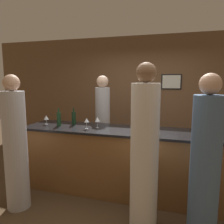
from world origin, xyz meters
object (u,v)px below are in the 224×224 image
Objects in this scene: guest_0 at (16,147)px; ice_bucket at (146,124)px; bartender at (103,126)px; guest_2 at (144,154)px; guest_1 at (205,166)px; wine_bottle_1 at (74,118)px; wine_bottle_0 at (59,119)px.

guest_0 is 11.29× the size of ice_bucket.
bartender is 1.84m from guest_2.
guest_1 is 1.20m from ice_bucket.
guest_1 is (1.70, -1.54, -0.02)m from bartender.
guest_2 reaches higher than wine_bottle_1.
guest_2 is 6.65× the size of wine_bottle_0.
bartender is at bearing 63.06° from wine_bottle_1.
wine_bottle_1 is (-0.31, -0.62, 0.24)m from bartender.
bartender is at bearing 57.69° from wine_bottle_0.
guest_2 is (-0.66, 0.03, 0.06)m from guest_1.
guest_1 is 2.34m from wine_bottle_0.
guest_0 is 1.08m from wine_bottle_1.
guest_2 reaches higher than guest_0.
bartender is 1.01× the size of guest_0.
wine_bottle_0 is 1.04× the size of wine_bottle_1.
bartender reaches higher than wine_bottle_1.
bartender reaches higher than guest_0.
guest_2 is at bearing -83.02° from ice_bucket.
wine_bottle_1 is at bearing 155.26° from guest_1.
guest_2 is at bearing 2.30° from guest_0.
wine_bottle_0 is (0.22, 0.80, 0.27)m from guest_0.
guest_1 is at bearing 1.03° from guest_0.
ice_bucket is at bearing 130.34° from guest_1.
guest_1 is at bearing 137.73° from bartender.
wine_bottle_1 is (0.19, 0.17, -0.00)m from wine_bottle_0.
wine_bottle_0 is at bearing 74.79° from guest_0.
bartender reaches higher than guest_1.
bartender is at bearing 65.69° from guest_0.
guest_0 is at bearing -105.21° from wine_bottle_0.
bartender is 1.01× the size of guest_1.
wine_bottle_0 is 1.44m from ice_bucket.
guest_0 is 0.87m from wine_bottle_0.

